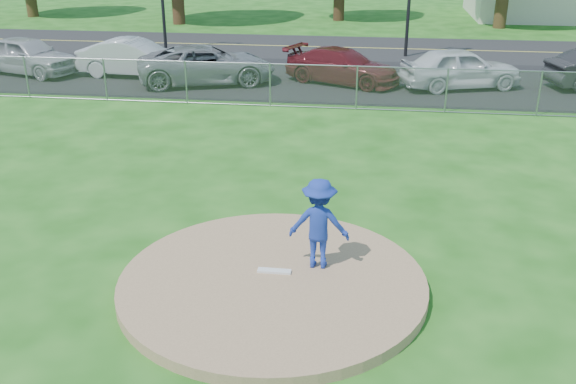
# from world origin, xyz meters

# --- Properties ---
(ground) EXTENTS (120.00, 120.00, 0.00)m
(ground) POSITION_xyz_m (0.00, 10.00, 0.00)
(ground) COLOR #175412
(ground) RESTS_ON ground
(pitchers_mound) EXTENTS (5.40, 5.40, 0.20)m
(pitchers_mound) POSITION_xyz_m (0.00, 0.00, 0.10)
(pitchers_mound) COLOR #9A7654
(pitchers_mound) RESTS_ON ground
(pitching_rubber) EXTENTS (0.60, 0.15, 0.04)m
(pitching_rubber) POSITION_xyz_m (0.00, 0.20, 0.22)
(pitching_rubber) COLOR white
(pitching_rubber) RESTS_ON pitchers_mound
(chain_link_fence) EXTENTS (40.00, 0.06, 1.50)m
(chain_link_fence) POSITION_xyz_m (0.00, 12.00, 0.75)
(chain_link_fence) COLOR gray
(chain_link_fence) RESTS_ON ground
(parking_lot) EXTENTS (50.00, 8.00, 0.01)m
(parking_lot) POSITION_xyz_m (0.00, 16.50, 0.01)
(parking_lot) COLOR black
(parking_lot) RESTS_ON ground
(street) EXTENTS (60.00, 7.00, 0.01)m
(street) POSITION_xyz_m (0.00, 24.00, 0.00)
(street) COLOR black
(street) RESTS_ON ground
(pitcher) EXTENTS (1.10, 0.65, 1.67)m
(pitcher) POSITION_xyz_m (0.75, 0.56, 1.04)
(pitcher) COLOR #1C339C
(pitcher) RESTS_ON pitchers_mound
(traffic_cone) EXTENTS (0.39, 0.39, 0.76)m
(traffic_cone) POSITION_xyz_m (-7.44, 14.85, 0.39)
(traffic_cone) COLOR #EB3C0C
(traffic_cone) RESTS_ON parking_lot
(parked_car_silver) EXTENTS (4.96, 3.19, 1.57)m
(parked_car_silver) POSITION_xyz_m (-13.02, 15.80, 0.80)
(parked_car_silver) COLOR #ADADB2
(parked_car_silver) RESTS_ON parking_lot
(parked_car_white) EXTENTS (4.72, 1.93, 1.52)m
(parked_car_white) POSITION_xyz_m (-8.36, 16.00, 0.77)
(parked_car_white) COLOR silver
(parked_car_white) RESTS_ON parking_lot
(parked_car_gray) EXTENTS (5.92, 4.06, 1.50)m
(parked_car_gray) POSITION_xyz_m (-5.06, 15.12, 0.76)
(parked_car_gray) COLOR gray
(parked_car_gray) RESTS_ON parking_lot
(parked_car_darkred) EXTENTS (5.07, 3.61, 1.36)m
(parked_car_darkred) POSITION_xyz_m (0.30, 15.89, 0.69)
(parked_car_darkred) COLOR #5C171C
(parked_car_darkred) RESTS_ON parking_lot
(parked_car_pearl) EXTENTS (4.95, 3.20, 1.57)m
(parked_car_pearl) POSITION_xyz_m (4.85, 15.64, 0.79)
(parked_car_pearl) COLOR silver
(parked_car_pearl) RESTS_ON parking_lot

